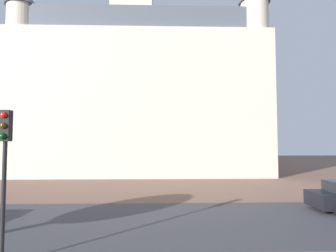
# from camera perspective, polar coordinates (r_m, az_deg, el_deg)

# --- Properties ---
(ground_plane) EXTENTS (120.00, 120.00, 0.00)m
(ground_plane) POSITION_cam_1_polar(r_m,az_deg,el_deg) (13.42, 1.64, -18.22)
(ground_plane) COLOR brown
(street_asphalt_strip) EXTENTS (120.00, 7.23, 0.00)m
(street_asphalt_strip) POSITION_cam_1_polar(r_m,az_deg,el_deg) (13.07, 1.73, -18.61)
(street_asphalt_strip) COLOR #38383D
(street_asphalt_strip) RESTS_ON ground_plane
(landmark_building) EXTENTS (27.02, 15.52, 35.56)m
(landmark_building) POSITION_cam_1_polar(r_m,az_deg,el_deg) (34.77, -5.37, 6.54)
(landmark_building) COLOR beige
(landmark_building) RESTS_ON ground_plane
(traffic_light_pole) EXTENTS (0.28, 0.34, 4.38)m
(traffic_light_pole) POSITION_cam_1_polar(r_m,az_deg,el_deg) (9.33, -30.19, -5.20)
(traffic_light_pole) COLOR black
(traffic_light_pole) RESTS_ON ground_plane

